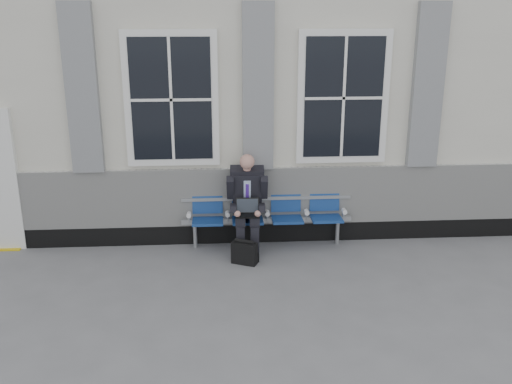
{
  "coord_description": "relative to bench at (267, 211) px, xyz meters",
  "views": [
    {
      "loc": [
        -1.48,
        -6.82,
        3.5
      ],
      "look_at": [
        -0.97,
        0.9,
        1.0
      ],
      "focal_mm": 40.0,
      "sensor_mm": 36.0,
      "label": 1
    }
  ],
  "objects": [
    {
      "name": "bench",
      "position": [
        0.0,
        0.0,
        0.0
      ],
      "size": [
        2.6,
        0.47,
        0.91
      ],
      "color": "#9EA0A3",
      "rests_on": "ground"
    },
    {
      "name": "station_building",
      "position": [
        0.75,
        2.15,
        1.67
      ],
      "size": [
        14.4,
        4.4,
        4.49
      ],
      "color": "silver",
      "rests_on": "ground"
    },
    {
      "name": "businessman",
      "position": [
        -0.3,
        -0.14,
        0.24
      ],
      "size": [
        0.62,
        0.83,
        1.49
      ],
      "color": "black",
      "rests_on": "ground"
    },
    {
      "name": "briefcase",
      "position": [
        -0.38,
        -0.66,
        -0.38
      ],
      "size": [
        0.39,
        0.29,
        0.37
      ],
      "color": "black",
      "rests_on": "ground"
    },
    {
      "name": "ground",
      "position": [
        0.77,
        -1.32,
        -0.55
      ],
      "size": [
        70.0,
        70.0,
        0.0
      ],
      "primitive_type": "plane",
      "color": "slate",
      "rests_on": "ground"
    }
  ]
}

